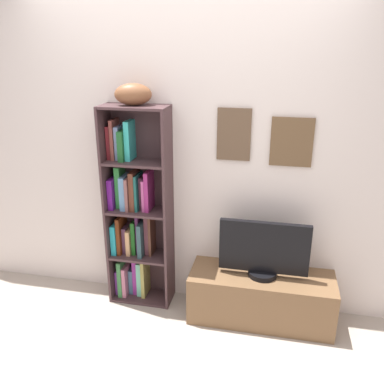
{
  "coord_description": "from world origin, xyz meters",
  "views": [
    {
      "loc": [
        0.69,
        -1.89,
        2.09
      ],
      "look_at": [
        0.1,
        0.85,
        1.06
      ],
      "focal_mm": 38.18,
      "sensor_mm": 36.0,
      "label": 1
    }
  ],
  "objects_px": {
    "bookshelf": "(135,215)",
    "football": "(133,94)",
    "tv_stand": "(261,297)",
    "television": "(264,250)"
  },
  "relations": [
    {
      "from": "football",
      "to": "tv_stand",
      "type": "bearing_deg",
      "value": -4.46
    },
    {
      "from": "tv_stand",
      "to": "television",
      "type": "height_order",
      "value": "television"
    },
    {
      "from": "football",
      "to": "tv_stand",
      "type": "height_order",
      "value": "football"
    },
    {
      "from": "tv_stand",
      "to": "football",
      "type": "bearing_deg",
      "value": 175.54
    },
    {
      "from": "football",
      "to": "television",
      "type": "xyz_separation_m",
      "value": [
        1.01,
        -0.08,
        -1.12
      ]
    },
    {
      "from": "bookshelf",
      "to": "football",
      "type": "xyz_separation_m",
      "value": [
        0.05,
        -0.03,
        0.97
      ]
    },
    {
      "from": "tv_stand",
      "to": "television",
      "type": "distance_m",
      "value": 0.42
    },
    {
      "from": "bookshelf",
      "to": "football",
      "type": "height_order",
      "value": "football"
    },
    {
      "from": "tv_stand",
      "to": "television",
      "type": "bearing_deg",
      "value": 90.0
    },
    {
      "from": "tv_stand",
      "to": "television",
      "type": "xyz_separation_m",
      "value": [
        -0.0,
        0.0,
        0.42
      ]
    }
  ]
}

